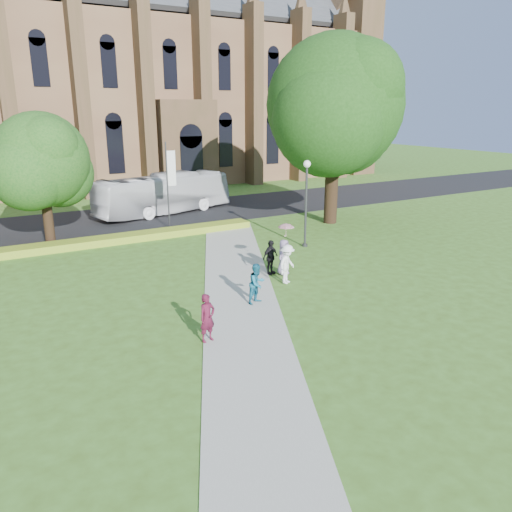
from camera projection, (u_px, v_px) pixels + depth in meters
ground at (251, 303)px, 21.72m from camera, size 160.00×160.00×0.00m
road at (123, 219)px, 38.31m from camera, size 160.00×10.00×0.02m
footpath at (240, 296)px, 22.55m from camera, size 15.58×28.54×0.04m
flower_hedge at (121, 239)px, 31.64m from camera, size 18.00×1.40×0.45m
cathedral at (153, 63)px, 55.79m from camera, size 52.60×18.25×28.00m
streetlamp at (306, 193)px, 29.79m from camera, size 0.44×0.44×5.24m
large_tree at (335, 105)px, 34.72m from camera, size 9.60×9.60×13.20m
street_tree_1 at (41, 160)px, 29.38m from camera, size 5.60×5.60×8.05m
banner_pole_0 at (169, 180)px, 34.38m from camera, size 0.70×0.10×6.00m
tour_coach at (164, 194)px, 39.73m from camera, size 11.79×5.36×3.20m
pedestrian_0 at (207, 318)px, 17.89m from camera, size 0.74×0.58×1.80m
pedestrian_1 at (257, 283)px, 21.45m from camera, size 1.02×0.90×1.77m
pedestrian_2 at (287, 264)px, 23.90m from camera, size 1.42×1.22×1.91m
pedestrian_3 at (270, 257)px, 25.25m from camera, size 1.12×0.71×1.77m
pedestrian_4 at (284, 257)px, 25.22m from camera, size 1.04×0.90×1.81m
parasol at (286, 232)px, 25.03m from camera, size 0.98×0.98×0.69m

